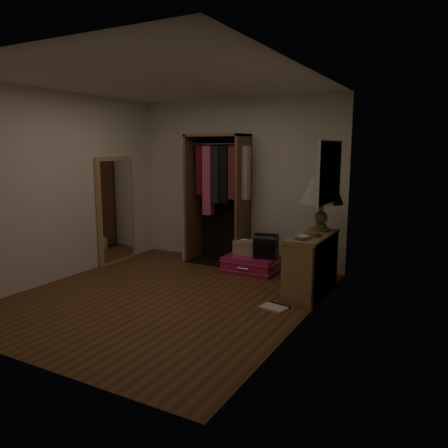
{
  "coord_description": "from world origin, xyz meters",
  "views": [
    {
      "loc": [
        3.13,
        -4.27,
        1.84
      ],
      "look_at": [
        0.3,
        0.95,
        0.8
      ],
      "focal_mm": 35.0,
      "sensor_mm": 36.0,
      "label": 1
    }
  ],
  "objects_px": {
    "open_wardrobe": "(221,187)",
    "white_jug": "(186,254)",
    "pink_suitcase": "(251,264)",
    "black_bag": "(266,245)",
    "table_lamp": "(322,192)",
    "floor_mirror": "(116,210)",
    "console_bookshelf": "(312,262)",
    "train_case": "(244,247)"
  },
  "relations": [
    {
      "from": "open_wardrobe",
      "to": "black_bag",
      "type": "relative_size",
      "value": 5.58
    },
    {
      "from": "white_jug",
      "to": "table_lamp",
      "type": "bearing_deg",
      "value": -5.7
    },
    {
      "from": "open_wardrobe",
      "to": "black_bag",
      "type": "bearing_deg",
      "value": -15.4
    },
    {
      "from": "open_wardrobe",
      "to": "black_bag",
      "type": "distance_m",
      "value": 1.23
    },
    {
      "from": "pink_suitcase",
      "to": "open_wardrobe",
      "type": "bearing_deg",
      "value": 157.62
    },
    {
      "from": "console_bookshelf",
      "to": "black_bag",
      "type": "distance_m",
      "value": 0.97
    },
    {
      "from": "floor_mirror",
      "to": "white_jug",
      "type": "relative_size",
      "value": 7.32
    },
    {
      "from": "floor_mirror",
      "to": "table_lamp",
      "type": "bearing_deg",
      "value": 6.51
    },
    {
      "from": "train_case",
      "to": "white_jug",
      "type": "distance_m",
      "value": 1.11
    },
    {
      "from": "pink_suitcase",
      "to": "white_jug",
      "type": "xyz_separation_m",
      "value": [
        -1.24,
        0.11,
        -0.02
      ]
    },
    {
      "from": "console_bookshelf",
      "to": "white_jug",
      "type": "height_order",
      "value": "console_bookshelf"
    },
    {
      "from": "pink_suitcase",
      "to": "train_case",
      "type": "height_order",
      "value": "train_case"
    },
    {
      "from": "floor_mirror",
      "to": "table_lamp",
      "type": "distance_m",
      "value": 3.29
    },
    {
      "from": "open_wardrobe",
      "to": "pink_suitcase",
      "type": "bearing_deg",
      "value": -22.41
    },
    {
      "from": "black_bag",
      "to": "table_lamp",
      "type": "bearing_deg",
      "value": -19.17
    },
    {
      "from": "open_wardrobe",
      "to": "pink_suitcase",
      "type": "distance_m",
      "value": 1.32
    },
    {
      "from": "console_bookshelf",
      "to": "pink_suitcase",
      "type": "xyz_separation_m",
      "value": [
        -1.06,
        0.45,
        -0.27
      ]
    },
    {
      "from": "console_bookshelf",
      "to": "open_wardrobe",
      "type": "distance_m",
      "value": 2.06
    },
    {
      "from": "console_bookshelf",
      "to": "floor_mirror",
      "type": "height_order",
      "value": "floor_mirror"
    },
    {
      "from": "console_bookshelf",
      "to": "white_jug",
      "type": "relative_size",
      "value": 4.82
    },
    {
      "from": "white_jug",
      "to": "floor_mirror",
      "type": "bearing_deg",
      "value": -147.38
    },
    {
      "from": "floor_mirror",
      "to": "train_case",
      "type": "distance_m",
      "value": 2.15
    },
    {
      "from": "console_bookshelf",
      "to": "open_wardrobe",
      "type": "height_order",
      "value": "open_wardrobe"
    },
    {
      "from": "floor_mirror",
      "to": "pink_suitcase",
      "type": "bearing_deg",
      "value": 12.67
    },
    {
      "from": "console_bookshelf",
      "to": "table_lamp",
      "type": "xyz_separation_m",
      "value": [
        0.01,
        0.33,
        0.88
      ]
    },
    {
      "from": "pink_suitcase",
      "to": "table_lamp",
      "type": "relative_size",
      "value": 1.12
    },
    {
      "from": "console_bookshelf",
      "to": "floor_mirror",
      "type": "xyz_separation_m",
      "value": [
        -3.24,
        -0.04,
        0.46
      ]
    },
    {
      "from": "train_case",
      "to": "white_jug",
      "type": "xyz_separation_m",
      "value": [
        -1.08,
        0.03,
        -0.25
      ]
    },
    {
      "from": "pink_suitcase",
      "to": "white_jug",
      "type": "relative_size",
      "value": 3.4
    },
    {
      "from": "open_wardrobe",
      "to": "white_jug",
      "type": "distance_m",
      "value": 1.27
    },
    {
      "from": "console_bookshelf",
      "to": "floor_mirror",
      "type": "relative_size",
      "value": 0.66
    },
    {
      "from": "pink_suitcase",
      "to": "black_bag",
      "type": "height_order",
      "value": "black_bag"
    },
    {
      "from": "train_case",
      "to": "black_bag",
      "type": "xyz_separation_m",
      "value": [
        0.38,
        -0.05,
        0.08
      ]
    },
    {
      "from": "table_lamp",
      "to": "white_jug",
      "type": "height_order",
      "value": "table_lamp"
    },
    {
      "from": "train_case",
      "to": "black_bag",
      "type": "bearing_deg",
      "value": -20.19
    },
    {
      "from": "floor_mirror",
      "to": "white_jug",
      "type": "distance_m",
      "value": 1.34
    },
    {
      "from": "black_bag",
      "to": "white_jug",
      "type": "distance_m",
      "value": 1.5
    },
    {
      "from": "train_case",
      "to": "table_lamp",
      "type": "relative_size",
      "value": 0.51
    },
    {
      "from": "open_wardrobe",
      "to": "pink_suitcase",
      "type": "height_order",
      "value": "open_wardrobe"
    },
    {
      "from": "train_case",
      "to": "white_jug",
      "type": "relative_size",
      "value": 1.55
    },
    {
      "from": "black_bag",
      "to": "white_jug",
      "type": "height_order",
      "value": "black_bag"
    },
    {
      "from": "black_bag",
      "to": "table_lamp",
      "type": "height_order",
      "value": "table_lamp"
    }
  ]
}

